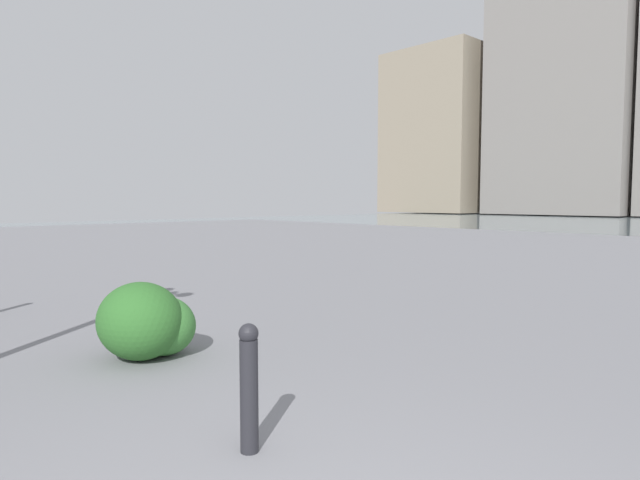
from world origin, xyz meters
TOP-DOWN VIEW (x-y plane):
  - building_annex at (25.80, -65.05)m, footprint 15.54×14.81m
  - building_highrise at (41.98, -62.72)m, footprint 13.22×12.93m
  - bollard_near at (1.65, -0.86)m, footprint 0.13×0.13m
  - shrub_low at (4.12, -1.27)m, footprint 0.94×0.85m
  - shrub_round at (4.10, -1.51)m, footprint 0.74×0.66m

SIDE VIEW (x-z plane):
  - shrub_round at x=4.10m, z-range 0.00..0.63m
  - shrub_low at x=4.12m, z-range 0.00..0.80m
  - bollard_near at x=1.65m, z-range 0.02..0.87m
  - building_highrise at x=41.98m, z-range 0.00..21.27m
  - building_annex at x=25.80m, z-range -1.03..33.82m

